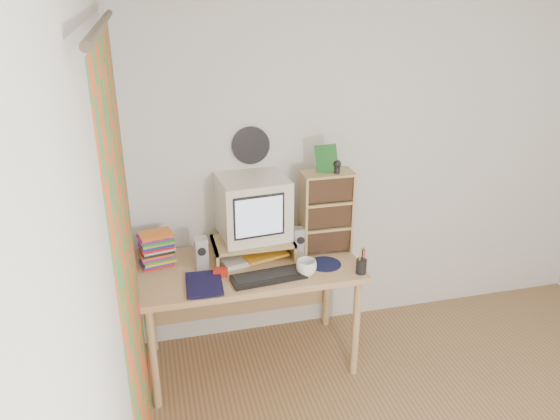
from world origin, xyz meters
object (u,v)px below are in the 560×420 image
crt_monitor (254,208)px  keyboard (269,277)px  diary (186,284)px  desk (247,278)px  cd_rack (326,212)px  mug (306,268)px  dvd_stack (156,245)px

crt_monitor → keyboard: bearing=-93.4°
keyboard → diary: bearing=172.2°
desk → crt_monitor: bearing=50.3°
cd_rack → mug: (-0.22, -0.30, -0.23)m
crt_monitor → mug: 0.52m
crt_monitor → cd_rack: size_ratio=0.76×
crt_monitor → diary: crt_monitor is taller
desk → cd_rack: cd_rack is taller
dvd_stack → cd_rack: (1.10, -0.06, 0.13)m
dvd_stack → desk: bearing=-19.7°
crt_monitor → dvd_stack: (-0.63, -0.01, -0.18)m
mug → crt_monitor: bearing=124.0°
crt_monitor → mug: (0.25, -0.37, -0.27)m
dvd_stack → cd_rack: 1.11m
desk → dvd_stack: bearing=172.1°
dvd_stack → diary: dvd_stack is taller
keyboard → crt_monitor: bearing=86.4°
keyboard → mug: (0.24, -0.01, 0.03)m
mug → keyboard: bearing=178.3°
crt_monitor → dvd_stack: crt_monitor is taller
keyboard → dvd_stack: (-0.65, 0.35, 0.13)m
keyboard → diary: (-0.50, 0.02, 0.01)m
desk → diary: bearing=-148.3°
diary → desk: bearing=34.8°
keyboard → mug: mug is taller
crt_monitor → cd_rack: cd_rack is taller
desk → keyboard: bearing=-72.8°
cd_rack → mug: cd_rack is taller
mug → diary: (-0.73, 0.03, -0.02)m
diary → cd_rack: bearing=19.0°
desk → cd_rack: size_ratio=2.54×
diary → crt_monitor: bearing=38.3°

